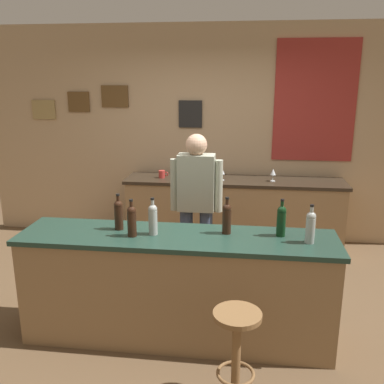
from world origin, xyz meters
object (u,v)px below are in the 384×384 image
Objects in this scene: wine_bottle_e at (281,220)px; wine_glass_a at (182,169)px; bartender at (196,202)px; coffee_mug at (162,174)px; wine_bottle_b at (132,220)px; wine_glass_b at (194,169)px; wine_glass_d at (273,172)px; bar_stool at (237,342)px; wine_bottle_a at (119,214)px; wine_glass_c at (222,172)px; wine_bottle_f at (311,226)px; wine_bottle_d at (227,217)px; wine_bottle_c at (153,218)px.

wine_glass_a is at bearing 118.80° from wine_bottle_e.
bartender is 1.28m from coffee_mug.
coffee_mug is (-0.17, 2.09, -0.11)m from wine_bottle_b.
wine_glass_b is 1.24× the size of coffee_mug.
wine_glass_a is 1.24× the size of coffee_mug.
wine_glass_b is at bearing 98.00° from bartender.
coffee_mug is at bearing 179.90° from wine_glass_d.
wine_bottle_b is at bearing -120.25° from wine_glass_d.
bar_stool is at bearing -69.40° from coffee_mug.
wine_glass_c is (0.74, 1.91, -0.05)m from wine_bottle_a.
wine_bottle_f is at bearing -30.11° from wine_bottle_e.
wine_glass_a is (-1.10, 2.01, -0.05)m from wine_bottle_e.
wine_bottle_f is 2.43m from wine_glass_b.
wine_bottle_d reaches higher than bar_stool.
wine_glass_b is at bearing 12.22° from coffee_mug.
wine_bottle_a is at bearing -124.48° from bartender.
bar_stool is 1.41m from wine_bottle_a.
wine_bottle_a is (-1.01, 0.78, 0.60)m from bar_stool.
wine_bottle_c is at bearing 21.55° from wine_bottle_b.
wine_glass_c is at bearing 111.33° from wine_bottle_f.
wine_bottle_a is 1.97× the size of wine_glass_b.
bar_stool is at bearing -73.98° from bartender.
wine_bottle_b is 1.00× the size of wine_bottle_e.
wine_bottle_f is (1.38, 0.03, 0.00)m from wine_bottle_b.
wine_bottle_a is at bearing -179.36° from wine_bottle_e.
wine_bottle_c is 1.00× the size of wine_bottle_f.
wine_bottle_b is 2.10m from coffee_mug.
bartender reaches higher than wine_glass_d.
wine_bottle_d is (0.74, 0.16, 0.00)m from wine_bottle_b.
wine_bottle_e is 2.29m from wine_glass_a.
bartender is at bearing 74.42° from wine_bottle_c.
bar_stool is 2.96m from coffee_mug.
wine_glass_d is (0.05, 1.93, -0.05)m from wine_bottle_e.
bar_stool is 4.39× the size of wine_glass_c.
bartender is at bearing -82.00° from wine_glass_b.
bartender reaches higher than coffee_mug.
wine_bottle_b is 2.19m from wine_glass_b.
wine_bottle_e is 2.36m from coffee_mug.
wine_glass_c is at bearing 80.31° from bartender.
coffee_mug is (-0.57, 1.15, 0.01)m from bartender.
wine_glass_a is at bearing 88.14° from wine_bottle_b.
wine_bottle_b is 1.18m from wine_bottle_e.
bar_stool is at bearing -45.04° from wine_bottle_c.
wine_glass_b is at bearing 102.57° from bar_stool.
bartender is at bearing 55.52° from wine_bottle_a.
bar_stool is at bearing -127.92° from wine_bottle_f.
wine_glass_c reaches higher than bar_stool.
wine_bottle_c is at bearing -105.58° from bartender.
wine_bottle_b reaches higher than wine_glass_c.
wine_bottle_d is 1.91m from wine_glass_c.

